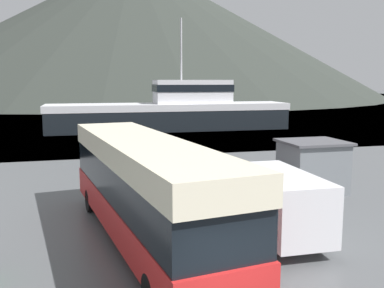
{
  "coord_description": "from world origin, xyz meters",
  "views": [
    {
      "loc": [
        -3.11,
        -6.15,
        5.31
      ],
      "look_at": [
        2.54,
        15.48,
        2.0
      ],
      "focal_mm": 40.0,
      "sensor_mm": 36.0,
      "label": 1
    }
  ],
  "objects_px": {
    "delivery_van": "(272,199)",
    "fishing_boat": "(173,111)",
    "dock_kiosk": "(312,166)",
    "tour_bus": "(144,186)"
  },
  "relations": [
    {
      "from": "tour_bus",
      "to": "delivery_van",
      "type": "relative_size",
      "value": 1.93
    },
    {
      "from": "delivery_van",
      "to": "fishing_boat",
      "type": "relative_size",
      "value": 0.24
    },
    {
      "from": "tour_bus",
      "to": "delivery_van",
      "type": "distance_m",
      "value": 4.52
    },
    {
      "from": "dock_kiosk",
      "to": "tour_bus",
      "type": "bearing_deg",
      "value": -152.78
    },
    {
      "from": "delivery_van",
      "to": "fishing_boat",
      "type": "distance_m",
      "value": 32.6
    },
    {
      "from": "fishing_boat",
      "to": "dock_kiosk",
      "type": "bearing_deg",
      "value": -177.23
    },
    {
      "from": "delivery_van",
      "to": "dock_kiosk",
      "type": "distance_m",
      "value": 6.43
    },
    {
      "from": "tour_bus",
      "to": "dock_kiosk",
      "type": "distance_m",
      "value": 9.91
    },
    {
      "from": "fishing_boat",
      "to": "dock_kiosk",
      "type": "height_order",
      "value": "fishing_boat"
    },
    {
      "from": "delivery_van",
      "to": "fishing_boat",
      "type": "xyz_separation_m",
      "value": [
        3.46,
        32.41,
        0.89
      ]
    }
  ]
}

